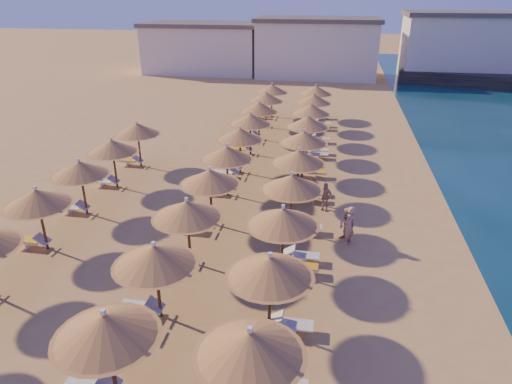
% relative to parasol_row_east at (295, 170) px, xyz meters
% --- Properties ---
extents(ground, '(220.00, 220.00, 0.00)m').
position_rel_parasol_row_east_xyz_m(ground, '(-1.95, -4.42, -2.47)').
color(ground, tan).
rests_on(ground, ground).
extents(hotel_blocks, '(49.36, 9.25, 8.10)m').
position_rel_parasol_row_east_xyz_m(hotel_blocks, '(1.12, 41.17, 1.23)').
color(hotel_blocks, silver).
rests_on(hotel_blocks, ground).
extents(parasol_row_east, '(2.94, 41.53, 3.03)m').
position_rel_parasol_row_east_xyz_m(parasol_row_east, '(0.00, 0.00, 0.00)').
color(parasol_row_east, brown).
rests_on(parasol_row_east, ground).
extents(parasol_row_west, '(2.94, 41.53, 3.03)m').
position_rel_parasol_row_east_xyz_m(parasol_row_west, '(-3.88, 0.00, 0.00)').
color(parasol_row_west, brown).
rests_on(parasol_row_west, ground).
extents(parasol_row_inland, '(2.94, 20.48, 3.03)m').
position_rel_parasol_row_east_xyz_m(parasol_row_inland, '(-10.52, -3.51, 0.00)').
color(parasol_row_inland, brown).
rests_on(parasol_row_inland, ground).
extents(loungers, '(13.52, 39.16, 0.66)m').
position_rel_parasol_row_east_xyz_m(loungers, '(-3.32, -0.68, -2.12)').
color(loungers, white).
rests_on(loungers, ground).
extents(beachgoer_c, '(0.97, 0.70, 1.53)m').
position_rel_parasol_row_east_xyz_m(beachgoer_c, '(1.52, 0.82, -1.70)').
color(beachgoer_c, tan).
rests_on(beachgoer_c, ground).
extents(beachgoer_a, '(0.67, 0.79, 1.83)m').
position_rel_parasol_row_east_xyz_m(beachgoer_a, '(2.69, -2.44, -1.56)').
color(beachgoer_a, tan).
rests_on(beachgoer_a, ground).
extents(beachgoer_b, '(1.02, 1.02, 1.67)m').
position_rel_parasol_row_east_xyz_m(beachgoer_b, '(2.62, -2.31, -1.63)').
color(beachgoer_b, tan).
rests_on(beachgoer_b, ground).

